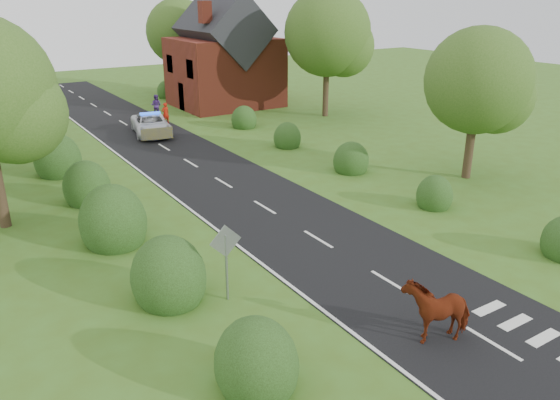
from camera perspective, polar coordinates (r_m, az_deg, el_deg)
ground at (r=18.58m, az=11.45°, el=-8.47°), size 120.00×120.00×0.00m
road at (r=30.18m, az=-8.54°, el=3.35°), size 6.00×70.00×0.02m
road_markings at (r=27.77m, az=-9.75°, el=1.76°), size 4.96×70.00×0.01m
hedgerow_left at (r=25.01m, az=-19.04°, el=0.48°), size 2.75×50.41×3.00m
hedgerow_right at (r=30.22m, az=5.95°, el=4.57°), size 2.10×45.78×2.10m
tree_right_a at (r=28.95m, az=20.43°, el=11.20°), size 5.33×5.20×7.56m
tree_right_b at (r=42.24m, az=5.43°, el=16.66°), size 6.56×6.40×9.40m
tree_right_c at (r=53.59m, az=-10.16°, el=16.68°), size 6.15×6.00×8.58m
road_sign at (r=16.62m, az=-5.68°, el=-5.38°), size 1.06×0.08×2.53m
house at (r=46.74m, az=-5.85°, el=14.39°), size 8.00×7.40×9.17m
cow at (r=15.95m, az=16.02°, el=-11.14°), size 2.30×1.64×1.47m
police_van at (r=37.96m, az=-13.32°, el=7.68°), size 3.16×5.23×1.50m
pedestrian_red at (r=40.79m, az=-11.88°, el=8.84°), size 0.61×0.44×1.56m
pedestrian_purple at (r=43.69m, az=-12.81°, el=9.62°), size 1.02×1.01×1.67m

